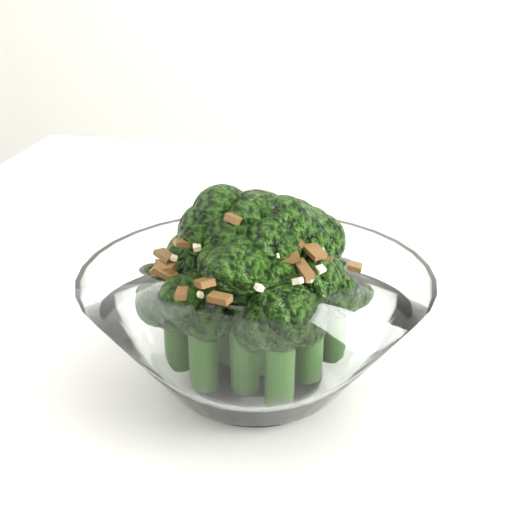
# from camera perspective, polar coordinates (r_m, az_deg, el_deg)

# --- Properties ---
(broccoli_dish) EXTENTS (0.20, 0.20, 0.12)m
(broccoli_dish) POSITION_cam_1_polar(r_m,az_deg,el_deg) (0.44, -0.03, -4.30)
(broccoli_dish) COLOR white
(broccoli_dish) RESTS_ON table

